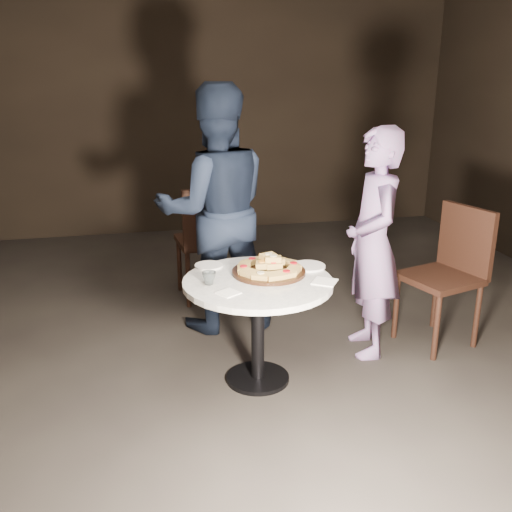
# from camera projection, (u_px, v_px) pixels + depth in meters

# --- Properties ---
(floor) EXTENTS (7.00, 7.00, 0.00)m
(floor) POSITION_uv_depth(u_px,v_px,m) (264.00, 371.00, 3.64)
(floor) COLOR black
(floor) RESTS_ON ground
(table) EXTENTS (1.08, 1.08, 0.66)m
(table) POSITION_uv_depth(u_px,v_px,m) (258.00, 299.00, 3.36)
(table) COLOR black
(table) RESTS_ON ground
(serving_board) EXTENTS (0.48, 0.48, 0.02)m
(serving_board) POSITION_uv_depth(u_px,v_px,m) (269.00, 272.00, 3.43)
(serving_board) COLOR black
(serving_board) RESTS_ON table
(focaccia_pile) EXTENTS (0.39, 0.39, 0.11)m
(focaccia_pile) POSITION_uv_depth(u_px,v_px,m) (269.00, 265.00, 3.42)
(focaccia_pile) COLOR #B48F46
(focaccia_pile) RESTS_ON serving_board
(plate_left) EXTENTS (0.21, 0.21, 0.01)m
(plate_left) POSITION_uv_depth(u_px,v_px,m) (209.00, 265.00, 3.55)
(plate_left) COLOR white
(plate_left) RESTS_ON table
(plate_right) EXTENTS (0.26, 0.26, 0.01)m
(plate_right) POSITION_uv_depth(u_px,v_px,m) (308.00, 266.00, 3.54)
(plate_right) COLOR white
(plate_right) RESTS_ON table
(water_glass) EXTENTS (0.09, 0.09, 0.08)m
(water_glass) POSITION_uv_depth(u_px,v_px,m) (209.00, 278.00, 3.25)
(water_glass) COLOR silver
(water_glass) RESTS_ON table
(napkin_near) EXTENTS (0.15, 0.15, 0.01)m
(napkin_near) POSITION_uv_depth(u_px,v_px,m) (228.00, 293.00, 3.12)
(napkin_near) COLOR white
(napkin_near) RESTS_ON table
(napkin_far) EXTENTS (0.18, 0.18, 0.01)m
(napkin_far) POSITION_uv_depth(u_px,v_px,m) (325.00, 282.00, 3.29)
(napkin_far) COLOR white
(napkin_far) RESTS_ON table
(chair_far) EXTENTS (0.49, 0.51, 0.97)m
(chair_far) POSITION_uv_depth(u_px,v_px,m) (208.00, 235.00, 4.59)
(chair_far) COLOR black
(chair_far) RESTS_ON ground
(chair_right) EXTENTS (0.57, 0.56, 0.95)m
(chair_right) POSITION_uv_depth(u_px,v_px,m) (451.00, 266.00, 3.90)
(chair_right) COLOR black
(chair_right) RESTS_ON ground
(diner_navy) EXTENTS (0.87, 0.68, 1.76)m
(diner_navy) POSITION_uv_depth(u_px,v_px,m) (215.00, 211.00, 4.04)
(diner_navy) COLOR black
(diner_navy) RESTS_ON ground
(diner_teal) EXTENTS (0.43, 0.59, 1.51)m
(diner_teal) POSITION_uv_depth(u_px,v_px,m) (373.00, 244.00, 3.69)
(diner_teal) COLOR slate
(diner_teal) RESTS_ON ground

